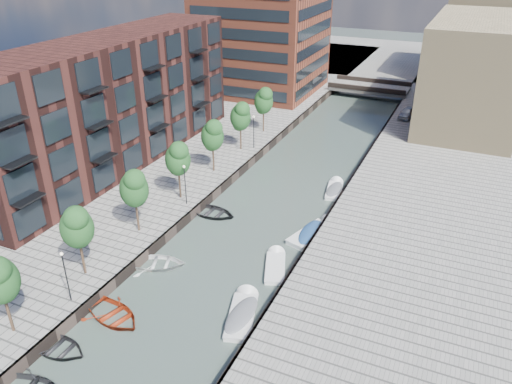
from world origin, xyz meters
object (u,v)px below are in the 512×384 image
Objects in this scene: tree_2 at (134,187)px; motorboat_4 at (335,189)px; motorboat_2 at (276,265)px; car at (407,113)px; sloop_2 at (114,318)px; motorboat_3 at (314,232)px; sloop_4 at (212,215)px; bridge at (369,88)px; tree_4 at (212,134)px; tree_6 at (264,100)px; sloop_1 at (58,350)px; motorboat_1 at (243,313)px; tree_1 at (77,226)px; tree_3 at (178,158)px; tree_5 at (240,115)px; sloop_3 at (158,266)px.

tree_2 is 1.27× the size of motorboat_4.
motorboat_2 is 1.02× the size of motorboat_4.
car is (16.70, 41.66, -3.58)m from tree_2.
car is (3.99, 40.40, 1.64)m from motorboat_2.
motorboat_3 is at bearing -14.06° from sloop_2.
sloop_2 is 1.00× the size of sloop_4.
bridge is 41.08m from tree_4.
tree_4 reaches higher than sloop_2.
sloop_4 is at bearing -104.44° from car.
tree_6 is 1.19× the size of sloop_4.
tree_4 reaches higher than sloop_1.
sloop_2 is 9.29m from motorboat_1.
sloop_2 is at bearing -83.15° from tree_6.
tree_1 is 51.57m from car.
sloop_1 is at bearing -64.19° from tree_1.
motorboat_2 reaches higher than motorboat_4.
sloop_2 is 19.24m from motorboat_3.
motorboat_3 is (10.32, 0.66, 0.22)m from sloop_4.
bridge is at bearing 97.34° from motorboat_4.
sloop_1 is (-5.36, -67.49, -1.39)m from bridge.
tree_2 is 14.00m from tree_4.
tree_2 is 1.19× the size of sloop_4.
tree_3 is 1.39× the size of car.
motorboat_1 is at bearing -56.44° from tree_4.
tree_3 is 38.64m from car.
tree_1 is at bearing 25.57° from sloop_1.
tree_6 is at bearing -134.88° from car.
motorboat_1 is (12.82, -5.33, -5.10)m from tree_2.
sloop_2 is at bearing -81.60° from tree_5.
car is (2.65, 34.41, 1.50)m from motorboat_3.
tree_6 is 1.02× the size of motorboat_3.
tree_4 reaches higher than motorboat_4.
motorboat_1 is (12.82, -19.33, -5.10)m from tree_4.
tree_3 is 14.89m from motorboat_2.
tree_1 is at bearing -90.00° from tree_4.
motorboat_1 is (8.33, 4.11, 0.21)m from sloop_2.
sloop_3 is 0.95× the size of sloop_4.
tree_5 is at bearing 161.73° from motorboat_4.
motorboat_2 is at bearing -89.79° from car.
bridge is 63.59m from sloop_2.
tree_2 is 1.35× the size of sloop_1.
tree_3 is at bearing 8.47° from sloop_1.
tree_5 is (0.00, 21.00, 0.00)m from tree_2.
sloop_4 is at bearing -176.35° from motorboat_3.
sloop_3 is at bearing 22.15° from sloop_2.
sloop_4 is (-0.76, 16.03, 0.00)m from sloop_2.
motorboat_4 is at bearing -82.66° from bridge.
sloop_3 is at bearing -100.40° from car.
car is (16.70, 34.66, -3.58)m from tree_3.
tree_5 is (0.00, 7.00, 0.00)m from tree_4.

